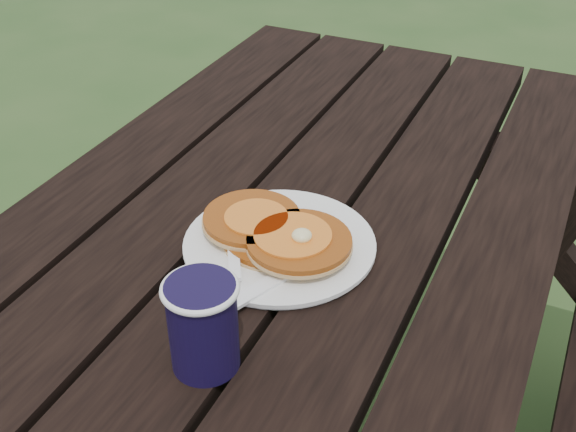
% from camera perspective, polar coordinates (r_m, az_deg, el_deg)
% --- Properties ---
extents(plate, '(0.31, 0.31, 0.01)m').
position_cam_1_polar(plate, '(0.97, -0.67, -2.29)').
color(plate, white).
rests_on(plate, picnic_table).
extents(pancake_stack, '(0.22, 0.16, 0.04)m').
position_cam_1_polar(pancake_stack, '(0.96, -0.93, -1.34)').
color(pancake_stack, '#9A4811').
rests_on(pancake_stack, plate).
extents(knife, '(0.09, 0.17, 0.00)m').
position_cam_1_polar(knife, '(0.91, -0.21, -4.56)').
color(knife, white).
rests_on(knife, plate).
extents(fork, '(0.11, 0.15, 0.01)m').
position_cam_1_polar(fork, '(0.94, -4.33, -2.92)').
color(fork, white).
rests_on(fork, plate).
extents(coffee_cup, '(0.08, 0.08, 0.11)m').
position_cam_1_polar(coffee_cup, '(0.78, -6.75, -8.24)').
color(coffee_cup, black).
rests_on(coffee_cup, picnic_table).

